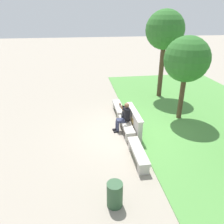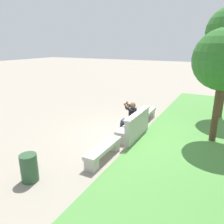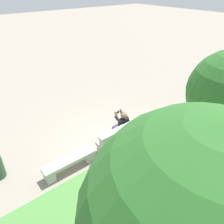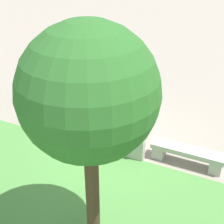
{
  "view_description": "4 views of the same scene",
  "coord_description": "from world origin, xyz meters",
  "px_view_note": "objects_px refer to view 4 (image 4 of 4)",
  "views": [
    {
      "loc": [
        8.27,
        -1.88,
        4.9
      ],
      "look_at": [
        -0.21,
        -0.61,
        0.94
      ],
      "focal_mm": 35.0,
      "sensor_mm": 36.0,
      "label": 1
    },
    {
      "loc": [
        7.3,
        3.05,
        3.44
      ],
      "look_at": [
        0.26,
        -0.61,
        0.97
      ],
      "focal_mm": 35.0,
      "sensor_mm": 36.0,
      "label": 2
    },
    {
      "loc": [
        4.14,
        4.8,
        5.26
      ],
      "look_at": [
        -0.25,
        -0.66,
        1.0
      ],
      "focal_mm": 35.0,
      "sensor_mm": 36.0,
      "label": 3
    },
    {
      "loc": [
        -3.06,
        6.37,
        4.78
      ],
      "look_at": [
        0.09,
        -0.14,
        0.9
      ],
      "focal_mm": 50.0,
      "sensor_mm": 36.0,
      "label": 4
    }
  ],
  "objects_px": {
    "bench_main": "(187,154)",
    "backpack": "(128,128)",
    "person_photographer": "(121,121)",
    "bench_mid": "(51,119)",
    "tree_right_background": "(89,94)",
    "trash_bin": "(26,90)",
    "bench_near": "(113,135)"
  },
  "relations": [
    {
      "from": "bench_main",
      "to": "backpack",
      "type": "distance_m",
      "value": 1.6
    },
    {
      "from": "person_photographer",
      "to": "bench_mid",
      "type": "bearing_deg",
      "value": 2.0
    },
    {
      "from": "person_photographer",
      "to": "tree_right_background",
      "type": "relative_size",
      "value": 0.33
    },
    {
      "from": "backpack",
      "to": "trash_bin",
      "type": "distance_m",
      "value": 4.48
    },
    {
      "from": "bench_near",
      "to": "person_photographer",
      "type": "xyz_separation_m",
      "value": [
        -0.2,
        -0.08,
        0.44
      ]
    },
    {
      "from": "trash_bin",
      "to": "bench_main",
      "type": "bearing_deg",
      "value": 168.97
    },
    {
      "from": "bench_near",
      "to": "trash_bin",
      "type": "distance_m",
      "value": 4.05
    },
    {
      "from": "person_photographer",
      "to": "trash_bin",
      "type": "xyz_separation_m",
      "value": [
        4.09,
        -1.07,
        -0.36
      ]
    },
    {
      "from": "bench_near",
      "to": "person_photographer",
      "type": "distance_m",
      "value": 0.49
    },
    {
      "from": "bench_main",
      "to": "bench_mid",
      "type": "distance_m",
      "value": 4.01
    },
    {
      "from": "bench_near",
      "to": "person_photographer",
      "type": "bearing_deg",
      "value": -159.25
    },
    {
      "from": "bench_main",
      "to": "tree_right_background",
      "type": "distance_m",
      "value": 4.05
    },
    {
      "from": "bench_mid",
      "to": "tree_right_background",
      "type": "xyz_separation_m",
      "value": [
        -3.03,
        2.92,
        2.63
      ]
    },
    {
      "from": "person_photographer",
      "to": "backpack",
      "type": "relative_size",
      "value": 3.08
    },
    {
      "from": "bench_mid",
      "to": "backpack",
      "type": "bearing_deg",
      "value": -179.82
    },
    {
      "from": "bench_near",
      "to": "trash_bin",
      "type": "xyz_separation_m",
      "value": [
        3.89,
        -1.15,
        0.08
      ]
    },
    {
      "from": "bench_mid",
      "to": "person_photographer",
      "type": "bearing_deg",
      "value": -178.0
    },
    {
      "from": "bench_mid",
      "to": "backpack",
      "type": "distance_m",
      "value": 2.47
    },
    {
      "from": "tree_right_background",
      "to": "trash_bin",
      "type": "height_order",
      "value": "tree_right_background"
    },
    {
      "from": "tree_right_background",
      "to": "backpack",
      "type": "bearing_deg",
      "value": -78.74
    },
    {
      "from": "bench_main",
      "to": "bench_near",
      "type": "bearing_deg",
      "value": 0.0
    },
    {
      "from": "backpack",
      "to": "trash_bin",
      "type": "relative_size",
      "value": 0.57
    },
    {
      "from": "person_photographer",
      "to": "backpack",
      "type": "bearing_deg",
      "value": 163.45
    },
    {
      "from": "bench_mid",
      "to": "backpack",
      "type": "xyz_separation_m",
      "value": [
        -2.44,
        -0.01,
        0.33
      ]
    },
    {
      "from": "bench_mid",
      "to": "trash_bin",
      "type": "distance_m",
      "value": 2.21
    },
    {
      "from": "bench_near",
      "to": "bench_mid",
      "type": "distance_m",
      "value": 2.01
    },
    {
      "from": "bench_main",
      "to": "person_photographer",
      "type": "height_order",
      "value": "person_photographer"
    },
    {
      "from": "bench_near",
      "to": "tree_right_background",
      "type": "height_order",
      "value": "tree_right_background"
    },
    {
      "from": "person_photographer",
      "to": "backpack",
      "type": "xyz_separation_m",
      "value": [
        -0.23,
        0.07,
        -0.11
      ]
    },
    {
      "from": "bench_near",
      "to": "trash_bin",
      "type": "height_order",
      "value": "trash_bin"
    },
    {
      "from": "bench_mid",
      "to": "tree_right_background",
      "type": "height_order",
      "value": "tree_right_background"
    },
    {
      "from": "bench_near",
      "to": "tree_right_background",
      "type": "distance_m",
      "value": 4.06
    }
  ]
}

